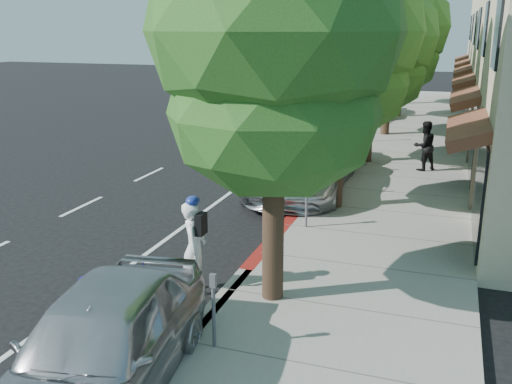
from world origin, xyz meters
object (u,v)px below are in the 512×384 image
at_px(street_tree_3, 391,29).
at_px(bicycle, 119,283).
at_px(street_tree_0, 275,38).
at_px(cyclist, 194,248).
at_px(street_tree_4, 402,43).
at_px(silver_suv, 301,166).
at_px(street_tree_1, 342,36).
at_px(white_pickup, 343,108).
at_px(dark_sedan, 325,149).
at_px(pedestrian, 425,146).
at_px(dark_suv_far, 373,102).
at_px(street_tree_5, 411,32).
at_px(near_car_a, 101,345).
at_px(street_tree_2, 373,39).

distance_m(street_tree_3, bicycle, 19.72).
height_order(street_tree_0, cyclist, street_tree_0).
xyz_separation_m(street_tree_4, silver_suv, (-1.40, -16.50, -3.35)).
xyz_separation_m(street_tree_1, bicycle, (-2.70, -7.00, -4.38)).
xyz_separation_m(cyclist, white_pickup, (-0.99, 21.18, -0.05)).
distance_m(street_tree_0, dark_sedan, 11.85).
height_order(street_tree_1, street_tree_4, street_tree_1).
bearing_deg(cyclist, pedestrian, -36.29).
height_order(street_tree_1, pedestrian, street_tree_1).
bearing_deg(dark_suv_far, street_tree_5, 69.50).
bearing_deg(near_car_a, bicycle, 109.52).
distance_m(dark_suv_far, pedestrian, 13.59).
relative_size(street_tree_5, white_pickup, 1.25).
xyz_separation_m(street_tree_3, silver_suv, (-1.40, -10.50, -4.12)).
bearing_deg(street_tree_4, street_tree_3, -90.00).
bearing_deg(pedestrian, dark_suv_far, -112.35).
distance_m(silver_suv, pedestrian, 5.11).
bearing_deg(street_tree_2, near_car_a, -95.16).
xyz_separation_m(street_tree_4, near_car_a, (-1.40, -27.50, -3.37)).
height_order(cyclist, dark_sedan, cyclist).
distance_m(street_tree_1, dark_suv_far, 18.79).
bearing_deg(street_tree_1, cyclist, -104.90).
distance_m(street_tree_2, white_pickup, 10.25).
bearing_deg(street_tree_3, street_tree_2, -90.00).
relative_size(cyclist, dark_suv_far, 0.37).
bearing_deg(street_tree_3, pedestrian, -72.64).
bearing_deg(street_tree_0, silver_suv, 100.57).
relative_size(street_tree_3, street_tree_5, 1.08).
relative_size(street_tree_1, silver_suv, 1.26).
xyz_separation_m(street_tree_3, near_car_a, (-1.40, -21.50, -4.14)).
bearing_deg(cyclist, silver_suv, -19.42).
bearing_deg(street_tree_5, dark_suv_far, -104.00).
xyz_separation_m(street_tree_3, white_pickup, (-2.59, 3.17, -4.09)).
distance_m(street_tree_1, cyclist, 7.35).
xyz_separation_m(street_tree_3, bicycle, (-2.70, -19.00, -4.52)).
distance_m(street_tree_0, cyclist, 4.26).
height_order(street_tree_0, bicycle, street_tree_0).
xyz_separation_m(street_tree_0, dark_sedan, (-1.40, 11.00, -4.19)).
bearing_deg(dark_sedan, silver_suv, -90.01).
xyz_separation_m(silver_suv, dark_suv_far, (-0.02, 16.81, -0.00)).
distance_m(dark_suv_far, near_car_a, 27.81).
xyz_separation_m(silver_suv, dark_sedan, (0.00, 3.50, -0.16)).
xyz_separation_m(street_tree_2, street_tree_4, (0.00, 12.00, -0.45)).
relative_size(street_tree_0, pedestrian, 4.43).
bearing_deg(dark_sedan, street_tree_5, 85.78).
xyz_separation_m(street_tree_0, street_tree_5, (-0.00, 30.00, -0.13)).
relative_size(white_pickup, pedestrian, 3.46).
bearing_deg(street_tree_3, white_pickup, 129.30).
relative_size(white_pickup, dark_suv_far, 1.22).
bearing_deg(street_tree_4, dark_suv_far, 167.65).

